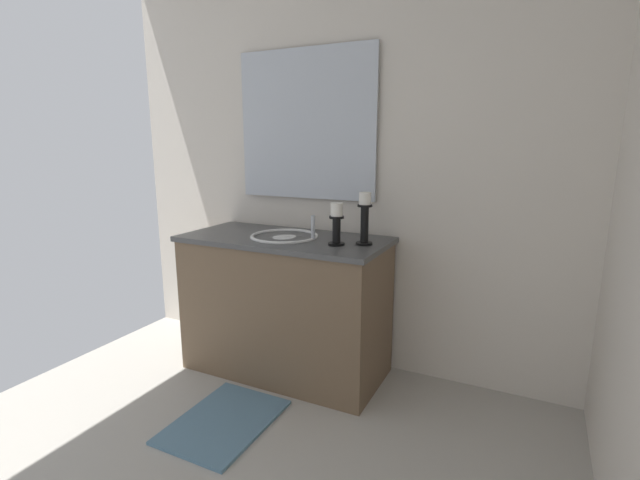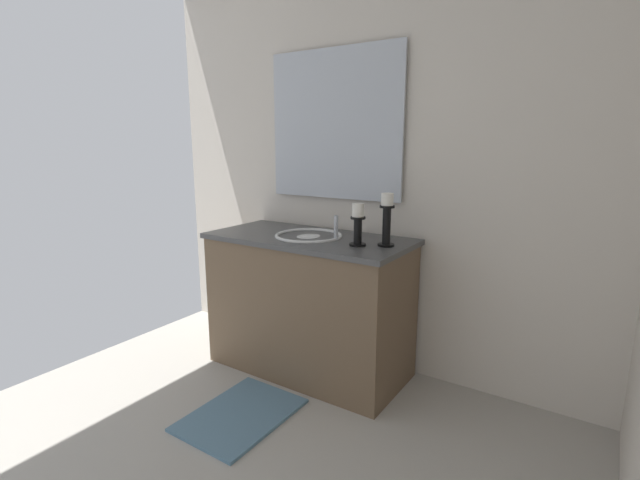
{
  "view_description": "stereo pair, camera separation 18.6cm",
  "coord_description": "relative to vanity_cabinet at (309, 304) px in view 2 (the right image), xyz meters",
  "views": [
    {
      "loc": [
        0.97,
        1.16,
        1.39
      ],
      "look_at": [
        -0.36,
        0.51,
        1.07
      ],
      "focal_mm": 25.37,
      "sensor_mm": 36.0,
      "label": 1
    },
    {
      "loc": [
        0.88,
        1.32,
        1.39
      ],
      "look_at": [
        -0.36,
        0.51,
        1.07
      ],
      "focal_mm": 25.37,
      "sensor_mm": 36.0,
      "label": 2
    }
  ],
  "objects": [
    {
      "name": "wall_left",
      "position": [
        -0.33,
        0.18,
        0.8
      ],
      "size": [
        0.04,
        2.98,
        2.45
      ],
      "primitive_type": "cube",
      "color": "silver",
      "rests_on": "ground"
    },
    {
      "name": "vanity_cabinet",
      "position": [
        0.0,
        0.0,
        0.0
      ],
      "size": [
        0.58,
        1.23,
        0.85
      ],
      "color": "brown",
      "rests_on": "ground"
    },
    {
      "name": "sink_basin",
      "position": [
        -0.0,
        0.0,
        0.38
      ],
      "size": [
        0.4,
        0.4,
        0.24
      ],
      "color": "white",
      "rests_on": "vanity_cabinet"
    },
    {
      "name": "mirror",
      "position": [
        -0.28,
        0.0,
        1.07
      ],
      "size": [
        0.02,
        0.92,
        0.9
      ],
      "primitive_type": "cube",
      "color": "silver"
    },
    {
      "name": "candle_holder_tall",
      "position": [
        -0.02,
        0.49,
        0.57
      ],
      "size": [
        0.09,
        0.09,
        0.28
      ],
      "color": "black",
      "rests_on": "vanity_cabinet"
    },
    {
      "name": "candle_holder_short",
      "position": [
        0.06,
        0.36,
        0.54
      ],
      "size": [
        0.09,
        0.09,
        0.23
      ],
      "color": "black",
      "rests_on": "vanity_cabinet"
    },
    {
      "name": "bath_mat",
      "position": [
        0.62,
        0.0,
        -0.42
      ],
      "size": [
        0.6,
        0.44,
        0.02
      ],
      "primitive_type": "cube",
      "color": "slate",
      "rests_on": "ground"
    }
  ]
}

